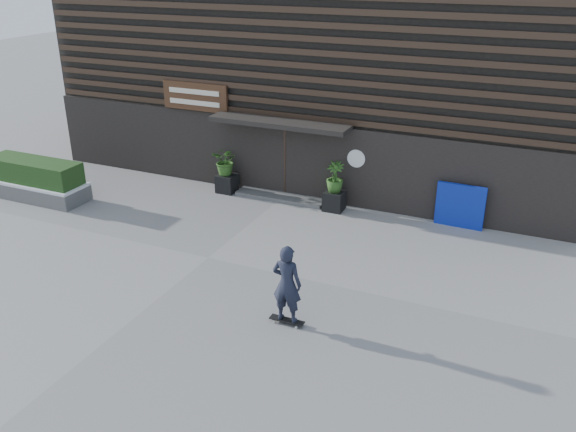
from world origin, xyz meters
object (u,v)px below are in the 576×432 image
at_px(planter_pot_left, 227,183).
at_px(skateboarder, 287,284).
at_px(planter_pot_right, 334,201).
at_px(raised_bed, 37,190).
at_px(blue_tarp, 460,206).

bearing_deg(planter_pot_left, skateboarder, -51.51).
relative_size(planter_pot_left, skateboarder, 0.32).
height_order(planter_pot_right, skateboarder, skateboarder).
xyz_separation_m(planter_pot_left, raised_bed, (-5.40, -2.98, -0.05)).
bearing_deg(skateboarder, planter_pot_right, 101.11).
relative_size(raised_bed, skateboarder, 1.88).
bearing_deg(raised_bed, planter_pot_right, 17.98).
bearing_deg(raised_bed, planter_pot_left, 28.95).
distance_m(raised_bed, skateboarder, 10.99).
relative_size(planter_pot_right, blue_tarp, 0.43).
relative_size(planter_pot_left, blue_tarp, 0.43).
height_order(planter_pot_right, blue_tarp, blue_tarp).
relative_size(planter_pot_left, planter_pot_right, 1.00).
bearing_deg(planter_pot_right, blue_tarp, 4.58).
bearing_deg(planter_pot_right, planter_pot_left, 180.00).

